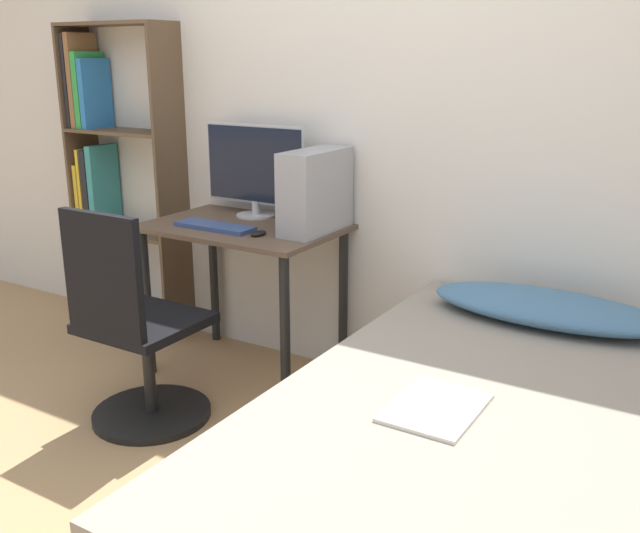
% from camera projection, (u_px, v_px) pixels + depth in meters
% --- Properties ---
extents(wall_back, '(8.00, 0.05, 2.50)m').
position_uv_depth(wall_back, '(374.00, 115.00, 3.19)').
color(wall_back, silver).
rests_on(wall_back, ground_plane).
extents(desk, '(0.90, 0.60, 0.75)m').
position_uv_depth(desk, '(244.00, 252.00, 3.36)').
color(desk, brown).
rests_on(desk, ground_plane).
extents(bookshelf, '(0.69, 0.24, 1.67)m').
position_uv_depth(bookshelf, '(109.00, 188.00, 4.00)').
color(bookshelf, brown).
rests_on(bookshelf, ground_plane).
extents(office_chair, '(0.51, 0.51, 0.94)m').
position_uv_depth(office_chair, '(136.00, 343.00, 2.95)').
color(office_chair, black).
rests_on(office_chair, ground_plane).
extents(bed, '(1.16, 2.05, 0.53)m').
position_uv_depth(bed, '(471.00, 482.00, 2.16)').
color(bed, '#4C3D2D').
rests_on(bed, ground_plane).
extents(pillow, '(0.88, 0.36, 0.11)m').
position_uv_depth(pillow, '(547.00, 308.00, 2.70)').
color(pillow, teal).
rests_on(pillow, bed).
extents(magazine, '(0.24, 0.32, 0.01)m').
position_uv_depth(magazine, '(436.00, 408.00, 2.04)').
color(magazine, silver).
rests_on(magazine, bed).
extents(monitor, '(0.57, 0.19, 0.45)m').
position_uv_depth(monitor, '(255.00, 168.00, 3.44)').
color(monitor, '#B7B7BC').
rests_on(monitor, desk).
extents(keyboard, '(0.39, 0.12, 0.02)m').
position_uv_depth(keyboard, '(215.00, 226.00, 3.26)').
color(keyboard, '#33477A').
rests_on(keyboard, desk).
extents(pc_tower, '(0.16, 0.40, 0.37)m').
position_uv_depth(pc_tower, '(316.00, 191.00, 3.16)').
color(pc_tower, '#99999E').
rests_on(pc_tower, desk).
extents(mouse, '(0.06, 0.09, 0.02)m').
position_uv_depth(mouse, '(258.00, 233.00, 3.13)').
color(mouse, black).
rests_on(mouse, desk).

